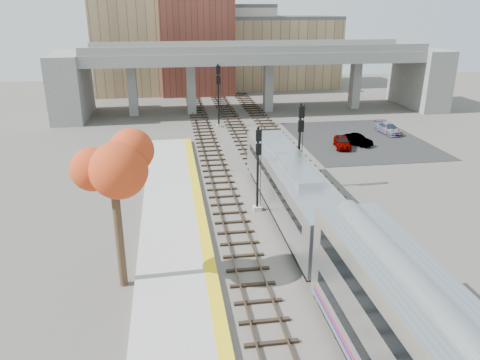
{
  "coord_description": "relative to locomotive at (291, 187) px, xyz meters",
  "views": [
    {
      "loc": [
        -7.18,
        -20.76,
        14.22
      ],
      "look_at": [
        -2.4,
        10.37,
        2.5
      ],
      "focal_mm": 35.0,
      "sensor_mm": 36.0,
      "label": 1
    }
  ],
  "objects": [
    {
      "name": "platform",
      "position": [
        -8.25,
        -9.04,
        -2.1
      ],
      "size": [
        4.5,
        60.0,
        0.35
      ],
      "primitive_type": "cube",
      "color": "#9E9E99",
      "rests_on": "ground"
    },
    {
      "name": "ground",
      "position": [
        -1.0,
        -9.04,
        -2.28
      ],
      "size": [
        160.0,
        160.0,
        0.0
      ],
      "primitive_type": "plane",
      "color": "#47423D",
      "rests_on": "ground"
    },
    {
      "name": "parking_lot",
      "position": [
        13.0,
        18.96,
        -2.26
      ],
      "size": [
        14.0,
        18.0,
        0.04
      ],
      "primitive_type": "cube",
      "color": "black",
      "rests_on": "ground"
    },
    {
      "name": "car_c",
      "position": [
        17.42,
        20.94,
        -1.63
      ],
      "size": [
        2.12,
        4.34,
        1.22
      ],
      "primitive_type": "imported",
      "rotation": [
        0.0,
        0.0,
        0.1
      ],
      "color": "#99999E",
      "rests_on": "parking_lot"
    },
    {
      "name": "car_a",
      "position": [
        9.87,
        16.01,
        -1.59
      ],
      "size": [
        2.25,
        4.03,
        1.29
      ],
      "primitive_type": "imported",
      "rotation": [
        0.0,
        0.0,
        -0.2
      ],
      "color": "#99999E",
      "rests_on": "parking_lot"
    },
    {
      "name": "locomotive",
      "position": [
        0.0,
        0.0,
        0.0
      ],
      "size": [
        3.02,
        19.05,
        4.1
      ],
      "color": "#A8AAB2",
      "rests_on": "ground"
    },
    {
      "name": "buildings_far",
      "position": [
        0.26,
        57.53,
        5.6
      ],
      "size": [
        43.0,
        21.0,
        20.6
      ],
      "color": "tan",
      "rests_on": "ground"
    },
    {
      "name": "tracks",
      "position": [
        -0.07,
        3.46,
        -2.2
      ],
      "size": [
        10.7,
        95.0,
        0.25
      ],
      "color": "black",
      "rests_on": "ground"
    },
    {
      "name": "tree",
      "position": [
        -11.11,
        -7.21,
        4.35
      ],
      "size": [
        3.6,
        3.6,
        8.94
      ],
      "color": "#382619",
      "rests_on": "ground"
    },
    {
      "name": "signal_mast_near",
      "position": [
        -2.1,
        1.38,
        0.72
      ],
      "size": [
        0.6,
        0.64,
        6.33
      ],
      "color": "#9E9E99",
      "rests_on": "ground"
    },
    {
      "name": "signal_mast_mid",
      "position": [
        2.0,
        5.12,
        1.27
      ],
      "size": [
        0.6,
        0.64,
        7.12
      ],
      "color": "#9E9E99",
      "rests_on": "ground"
    },
    {
      "name": "overpass",
      "position": [
        3.92,
        35.96,
        3.53
      ],
      "size": [
        54.0,
        12.0,
        9.5
      ],
      "color": "slate",
      "rests_on": "ground"
    },
    {
      "name": "car_b",
      "position": [
        11.84,
        16.86,
        -1.66
      ],
      "size": [
        2.91,
        3.63,
        1.16
      ],
      "primitive_type": "imported",
      "rotation": [
        0.0,
        0.0,
        0.56
      ],
      "color": "#99999E",
      "rests_on": "parking_lot"
    },
    {
      "name": "yellow_strip",
      "position": [
        -6.35,
        -9.04,
        -1.92
      ],
      "size": [
        0.7,
        60.0,
        0.01
      ],
      "primitive_type": "cube",
      "color": "yellow",
      "rests_on": "platform"
    },
    {
      "name": "signal_mast_far",
      "position": [
        -2.1,
        27.34,
        1.67
      ],
      "size": [
        0.6,
        0.64,
        7.73
      ],
      "color": "#9E9E99",
      "rests_on": "ground"
    }
  ]
}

